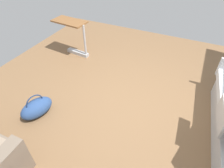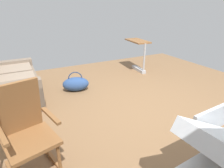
% 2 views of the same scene
% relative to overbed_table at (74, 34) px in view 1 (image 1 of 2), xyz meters
% --- Properties ---
extents(ground_plane, '(6.42, 6.42, 0.00)m').
position_rel_overbed_table_xyz_m(ground_plane, '(-1.96, 1.18, -0.53)').
color(ground_plane, olive).
extents(overbed_table, '(0.86, 0.47, 0.84)m').
position_rel_overbed_table_xyz_m(overbed_table, '(0.00, 0.00, 0.00)').
color(overbed_table, '#B2B5BA').
rests_on(overbed_table, ground).
extents(duffel_bag, '(0.46, 0.63, 0.43)m').
position_rel_overbed_table_xyz_m(duffel_bag, '(-0.54, 2.00, -0.38)').
color(duffel_bag, '#2D4C84').
rests_on(duffel_bag, ground).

